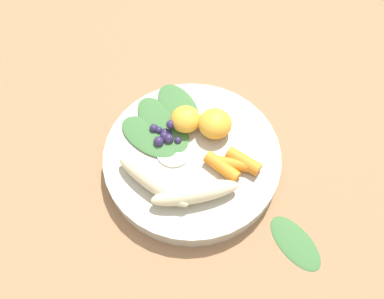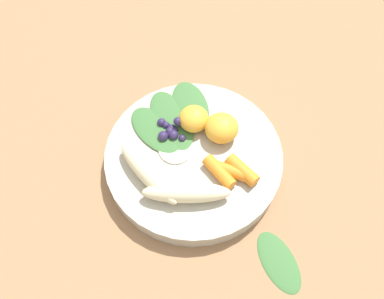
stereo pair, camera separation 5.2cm
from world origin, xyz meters
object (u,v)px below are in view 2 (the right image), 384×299
(banana_peeled_right, at_px, (147,173))
(kale_leaf_stray, at_px, (277,262))
(orange_segment_near, at_px, (196,119))
(bowl, at_px, (192,158))
(banana_peeled_left, at_px, (185,193))

(banana_peeled_right, relative_size, kale_leaf_stray, 1.35)
(orange_segment_near, height_order, kale_leaf_stray, orange_segment_near)
(bowl, bearing_deg, orange_segment_near, -96.00)
(banana_peeled_left, xyz_separation_m, banana_peeled_right, (0.05, -0.03, 0.00))
(bowl, bearing_deg, banana_peeled_right, 33.01)
(bowl, xyz_separation_m, banana_peeled_left, (0.01, 0.06, 0.03))
(banana_peeled_right, bearing_deg, orange_segment_near, 101.35)
(banana_peeled_left, xyz_separation_m, kale_leaf_stray, (-0.12, 0.08, -0.04))
(bowl, xyz_separation_m, orange_segment_near, (-0.00, -0.05, 0.03))
(banana_peeled_right, bearing_deg, kale_leaf_stray, 16.54)
(banana_peeled_left, bearing_deg, bowl, 82.00)
(bowl, bearing_deg, banana_peeled_left, 82.37)
(bowl, height_order, orange_segment_near, orange_segment_near)
(bowl, height_order, banana_peeled_left, banana_peeled_left)
(bowl, relative_size, orange_segment_near, 5.84)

